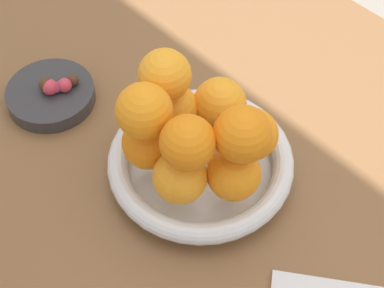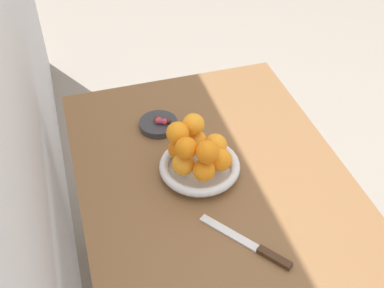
{
  "view_description": "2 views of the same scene",
  "coord_description": "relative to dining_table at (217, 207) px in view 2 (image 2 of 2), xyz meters",
  "views": [
    {
      "loc": [
        -0.23,
        0.33,
        1.35
      ],
      "look_at": [
        0.05,
        0.06,
        0.84
      ],
      "focal_mm": 55.0,
      "sensor_mm": 36.0,
      "label": 1
    },
    {
      "loc": [
        -0.85,
        0.33,
        1.73
      ],
      "look_at": [
        0.08,
        0.05,
        0.85
      ],
      "focal_mm": 45.0,
      "sensor_mm": 36.0,
      "label": 2
    }
  ],
  "objects": [
    {
      "name": "orange_5",
      "position": [
        0.03,
        -0.01,
        0.16
      ],
      "size": [
        0.06,
        0.06,
        0.06
      ],
      "primitive_type": "sphere",
      "color": "orange",
      "rests_on": "fruit_bowl"
    },
    {
      "name": "fruit_bowl",
      "position": [
        0.07,
        0.03,
        0.11
      ],
      "size": [
        0.23,
        0.23,
        0.04
      ],
      "color": "silver",
      "rests_on": "dining_table"
    },
    {
      "name": "orange_0",
      "position": [
        0.09,
        -0.02,
        0.16
      ],
      "size": [
        0.07,
        0.07,
        0.07
      ],
      "primitive_type": "sphere",
      "color": "orange",
      "rests_on": "fruit_bowl"
    },
    {
      "name": "candy_ball_5",
      "position": [
        0.3,
        0.1,
        0.12
      ],
      "size": [
        0.02,
        0.02,
        0.02
      ],
      "primitive_type": "sphere",
      "color": "gold",
      "rests_on": "candy_dish"
    },
    {
      "name": "knife",
      "position": [
        -0.22,
        -0.01,
        0.09
      ],
      "size": [
        0.22,
        0.17,
        0.01
      ],
      "color": "#3F2819",
      "rests_on": "dining_table"
    },
    {
      "name": "candy_ball_0",
      "position": [
        0.3,
        0.1,
        0.12
      ],
      "size": [
        0.02,
        0.02,
        0.02
      ],
      "primitive_type": "sphere",
      "color": "#472819",
      "rests_on": "candy_dish"
    },
    {
      "name": "candy_ball_3",
      "position": [
        0.3,
        0.1,
        0.12
      ],
      "size": [
        0.01,
        0.01,
        0.01
      ],
      "primitive_type": "sphere",
      "color": "gold",
      "rests_on": "candy_dish"
    },
    {
      "name": "candy_ball_4",
      "position": [
        0.29,
        0.1,
        0.12
      ],
      "size": [
        0.02,
        0.02,
        0.02
      ],
      "primitive_type": "sphere",
      "color": "#C6384C",
      "rests_on": "candy_dish"
    },
    {
      "name": "candy_ball_1",
      "position": [
        0.29,
        0.09,
        0.12
      ],
      "size": [
        0.02,
        0.02,
        0.02
      ],
      "primitive_type": "sphere",
      "color": "#8C4C99",
      "rests_on": "candy_dish"
    },
    {
      "name": "orange_7",
      "position": [
        0.13,
        0.03,
        0.22
      ],
      "size": [
        0.06,
        0.06,
        0.06
      ],
      "primitive_type": "sphere",
      "color": "orange",
      "rests_on": "orange_1"
    },
    {
      "name": "candy_ball_6",
      "position": [
        0.28,
        0.08,
        0.12
      ],
      "size": [
        0.02,
        0.02,
        0.02
      ],
      "primitive_type": "sphere",
      "color": "#C6384C",
      "rests_on": "candy_dish"
    },
    {
      "name": "candy_dish",
      "position": [
        0.3,
        0.1,
        0.1
      ],
      "size": [
        0.12,
        0.12,
        0.02
      ],
      "primitive_type": "cylinder",
      "color": "#333338",
      "rests_on": "dining_table"
    },
    {
      "name": "dining_table",
      "position": [
        0.0,
        0.0,
        0.0
      ],
      "size": [
        1.1,
        0.76,
        0.74
      ],
      "color": "brown",
      "rests_on": "ground_plane"
    },
    {
      "name": "orange_9",
      "position": [
        0.04,
        0.08,
        0.22
      ],
      "size": [
        0.06,
        0.06,
        0.06
      ],
      "primitive_type": "sphere",
      "color": "orange",
      "rests_on": "orange_3"
    },
    {
      "name": "orange_6",
      "position": [
        0.1,
        0.09,
        0.22
      ],
      "size": [
        0.06,
        0.06,
        0.06
      ],
      "primitive_type": "sphere",
      "color": "orange",
      "rests_on": "orange_2"
    },
    {
      "name": "orange_3",
      "position": [
        0.04,
        0.09,
        0.16
      ],
      "size": [
        0.06,
        0.06,
        0.06
      ],
      "primitive_type": "sphere",
      "color": "orange",
      "rests_on": "fruit_bowl"
    },
    {
      "name": "orange_4",
      "position": [
        0.01,
        0.04,
        0.16
      ],
      "size": [
        0.06,
        0.06,
        0.06
      ],
      "primitive_type": "sphere",
      "color": "orange",
      "rests_on": "fruit_bowl"
    },
    {
      "name": "orange_8",
      "position": [
        0.01,
        0.03,
        0.22
      ],
      "size": [
        0.06,
        0.06,
        0.06
      ],
      "primitive_type": "sphere",
      "color": "orange",
      "rests_on": "orange_4"
    },
    {
      "name": "candy_ball_2",
      "position": [
        0.28,
        0.07,
        0.12
      ],
      "size": [
        0.02,
        0.02,
        0.02
      ],
      "primitive_type": "sphere",
      "color": "#472819",
      "rests_on": "candy_dish"
    },
    {
      "name": "orange_1",
      "position": [
        0.12,
        0.03,
        0.16
      ],
      "size": [
        0.06,
        0.06,
        0.06
      ],
      "primitive_type": "sphere",
      "color": "orange",
      "rests_on": "fruit_bowl"
    },
    {
      "name": "orange_2",
      "position": [
        0.1,
        0.08,
        0.16
      ],
      "size": [
        0.06,
        0.06,
        0.06
      ],
      "primitive_type": "sphere",
      "color": "orange",
      "rests_on": "fruit_bowl"
    }
  ]
}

